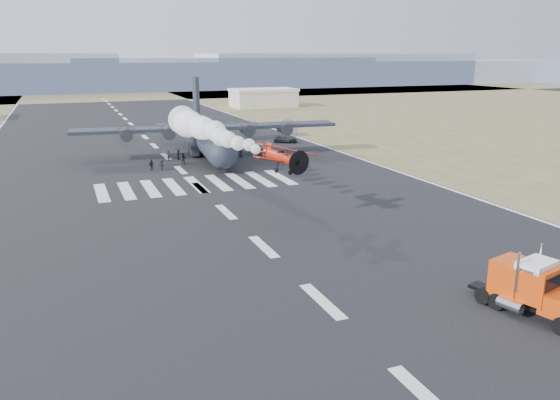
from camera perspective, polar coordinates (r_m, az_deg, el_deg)
ground at (r=30.06m, az=15.16°, el=-19.35°), size 500.00×500.00×0.00m
scrub_far at (r=250.47m, az=-18.41°, el=10.43°), size 500.00×80.00×0.00m
runway_markings at (r=82.67m, az=-10.34°, el=3.10°), size 60.00×260.00×0.01m
ridge_seg_d at (r=280.05m, az=-18.95°, el=12.12°), size 150.00×50.00×13.00m
ridge_seg_e at (r=290.99m, az=-5.78°, el=13.11°), size 150.00×50.00×15.00m
ridge_seg_f at (r=315.24m, az=5.96°, el=13.43°), size 150.00×50.00×17.00m
ridge_seg_g at (r=350.12m, az=15.67°, el=12.79°), size 150.00×50.00×13.00m
hangar_right at (r=180.83m, az=-1.75°, el=10.65°), size 20.50×12.50×5.90m
semi_truck at (r=39.95m, az=24.91°, el=-8.32°), size 4.53×8.55×3.76m
aerobatic_biplane at (r=55.70m, az=0.29°, el=4.51°), size 6.79×6.26×3.46m
smoke_trail at (r=79.59m, az=-8.90°, el=7.66°), size 5.88×31.78×4.34m
transport_aircraft at (r=94.63m, az=-7.70°, el=6.70°), size 43.91×36.07×12.67m
support_vehicle at (r=107.06m, az=0.57°, el=6.38°), size 5.20×4.17×1.31m
crew_a at (r=87.56m, az=-5.30°, el=4.50°), size 0.72×0.64×1.71m
crew_b at (r=90.90m, az=-10.54°, el=4.68°), size 0.65×0.88×1.65m
crew_c at (r=83.01m, az=-12.25°, el=3.61°), size 1.03×1.09×1.59m
crew_d at (r=83.23m, az=-13.27°, el=3.60°), size 1.09×0.85×1.65m
crew_e at (r=91.78m, az=-4.11°, el=4.98°), size 0.82×0.55×1.58m
crew_f at (r=93.10m, az=-2.12°, el=5.20°), size 1.68×1.22×1.75m
crew_g at (r=90.24m, az=-11.58°, el=4.57°), size 0.63×0.71×1.68m
crew_h at (r=86.85m, az=-10.10°, el=4.28°), size 1.03×0.89×1.81m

